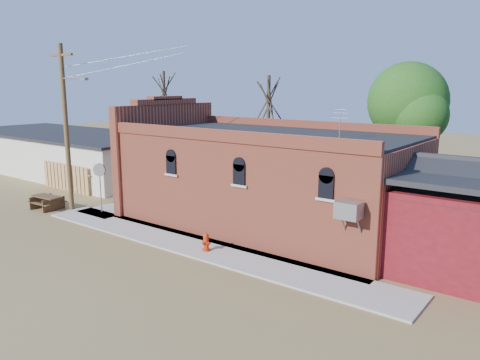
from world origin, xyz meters
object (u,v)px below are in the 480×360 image
Objects in this scene: utility_pole at (66,124)px; trash_barrel at (174,192)px; fire_hydrant at (206,242)px; picnic_table at (47,200)px; brick_bar at (261,178)px; stop_sign at (100,175)px.

utility_pole is 7.24m from trash_barrel.
utility_pole is 11.27m from fire_hydrant.
picnic_table is (-1.36, -0.70, -4.28)m from utility_pole.
fire_hydrant is at bearing -82.78° from brick_bar.
brick_bar is 10.96m from utility_pole.
trash_barrel is at bearing 73.93° from stop_sign.
trash_barrel is (-6.94, 0.81, -1.84)m from brick_bar.
trash_barrel is (2.84, 5.10, -4.28)m from utility_pole.
fire_hydrant is at bearing -2.92° from utility_pole.
utility_pole reaches higher than brick_bar.
trash_barrel is at bearing 173.37° from brick_bar.
stop_sign is at bearing -166.86° from fire_hydrant.
stop_sign is 3.24× the size of trash_barrel.
brick_bar is at bearing 23.69° from utility_pole.
stop_sign is (1.83, 0.60, -2.63)m from utility_pole.
brick_bar is at bearing 117.88° from fire_hydrant.
stop_sign reaches higher than trash_barrel.
utility_pole is 4.54m from picnic_table.
utility_pole is at bearing -162.26° from fire_hydrant.
trash_barrel is at bearing 163.95° from fire_hydrant.
brick_bar is at bearing 20.46° from picnic_table.
utility_pole is at bearing -165.23° from stop_sign.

